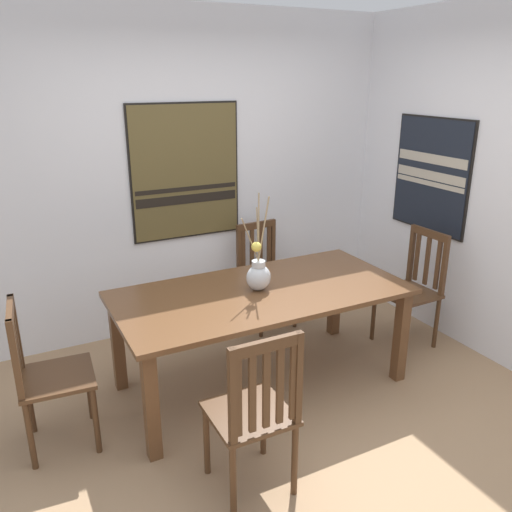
{
  "coord_description": "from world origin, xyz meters",
  "views": [
    {
      "loc": [
        -1.56,
        -2.37,
        2.16
      ],
      "look_at": [
        -0.04,
        0.59,
        1.0
      ],
      "focal_mm": 36.67,
      "sensor_mm": 36.0,
      "label": 1
    }
  ],
  "objects_px": {
    "chair_2": "(413,288)",
    "painting_on_side_wall": "(432,175)",
    "dining_table": "(261,302)",
    "centerpiece_vase": "(258,274)",
    "chair_3": "(46,374)",
    "chair_1": "(255,411)",
    "chair_0": "(264,272)",
    "painting_on_back_wall": "(185,172)"
  },
  "relations": [
    {
      "from": "chair_0",
      "to": "chair_3",
      "type": "height_order",
      "value": "chair_3"
    },
    {
      "from": "centerpiece_vase",
      "to": "chair_0",
      "type": "bearing_deg",
      "value": 59.77
    },
    {
      "from": "chair_1",
      "to": "chair_3",
      "type": "distance_m",
      "value": 1.29
    },
    {
      "from": "dining_table",
      "to": "painting_on_side_wall",
      "type": "height_order",
      "value": "painting_on_side_wall"
    },
    {
      "from": "chair_2",
      "to": "chair_3",
      "type": "xyz_separation_m",
      "value": [
        -2.85,
        -0.01,
        -0.01
      ]
    },
    {
      "from": "dining_table",
      "to": "chair_1",
      "type": "height_order",
      "value": "chair_1"
    },
    {
      "from": "chair_0",
      "to": "chair_3",
      "type": "relative_size",
      "value": 0.97
    },
    {
      "from": "chair_2",
      "to": "chair_0",
      "type": "bearing_deg",
      "value": 135.34
    },
    {
      "from": "chair_1",
      "to": "painting_on_side_wall",
      "type": "bearing_deg",
      "value": 27.7
    },
    {
      "from": "chair_2",
      "to": "centerpiece_vase",
      "type": "bearing_deg",
      "value": 179.06
    },
    {
      "from": "chair_3",
      "to": "painting_on_side_wall",
      "type": "relative_size",
      "value": 0.98
    },
    {
      "from": "chair_2",
      "to": "chair_3",
      "type": "relative_size",
      "value": 1.02
    },
    {
      "from": "centerpiece_vase",
      "to": "chair_3",
      "type": "distance_m",
      "value": 1.47
    },
    {
      "from": "painting_on_back_wall",
      "to": "chair_2",
      "type": "bearing_deg",
      "value": -38.83
    },
    {
      "from": "chair_1",
      "to": "chair_2",
      "type": "bearing_deg",
      "value": 25.36
    },
    {
      "from": "dining_table",
      "to": "painting_on_side_wall",
      "type": "distance_m",
      "value": 1.94
    },
    {
      "from": "dining_table",
      "to": "painting_on_side_wall",
      "type": "xyz_separation_m",
      "value": [
        1.79,
        0.29,
        0.7
      ]
    },
    {
      "from": "chair_1",
      "to": "painting_on_back_wall",
      "type": "xyz_separation_m",
      "value": [
        0.43,
        2.13,
        0.87
      ]
    },
    {
      "from": "chair_0",
      "to": "chair_2",
      "type": "xyz_separation_m",
      "value": [
        0.91,
        -0.9,
        0.01
      ]
    },
    {
      "from": "chair_1",
      "to": "painting_on_side_wall",
      "type": "distance_m",
      "value": 2.74
    },
    {
      "from": "painting_on_side_wall",
      "to": "centerpiece_vase",
      "type": "bearing_deg",
      "value": -171.39
    },
    {
      "from": "chair_1",
      "to": "chair_0",
      "type": "bearing_deg",
      "value": 60.73
    },
    {
      "from": "chair_2",
      "to": "painting_on_back_wall",
      "type": "bearing_deg",
      "value": 141.17
    },
    {
      "from": "painting_on_back_wall",
      "to": "painting_on_side_wall",
      "type": "relative_size",
      "value": 1.17
    },
    {
      "from": "dining_table",
      "to": "chair_0",
      "type": "relative_size",
      "value": 2.21
    },
    {
      "from": "chair_1",
      "to": "painting_on_back_wall",
      "type": "relative_size",
      "value": 0.87
    },
    {
      "from": "chair_2",
      "to": "painting_on_side_wall",
      "type": "distance_m",
      "value": 0.98
    },
    {
      "from": "dining_table",
      "to": "chair_0",
      "type": "xyz_separation_m",
      "value": [
        0.5,
        0.89,
        -0.16
      ]
    },
    {
      "from": "painting_on_back_wall",
      "to": "chair_0",
      "type": "bearing_deg",
      "value": -27.49
    },
    {
      "from": "dining_table",
      "to": "chair_2",
      "type": "distance_m",
      "value": 1.42
    },
    {
      "from": "chair_0",
      "to": "chair_1",
      "type": "xyz_separation_m",
      "value": [
        -1.02,
        -1.82,
        0.03
      ]
    },
    {
      "from": "chair_2",
      "to": "painting_on_side_wall",
      "type": "bearing_deg",
      "value": 38.19
    },
    {
      "from": "dining_table",
      "to": "painting_on_side_wall",
      "type": "bearing_deg",
      "value": 9.13
    },
    {
      "from": "chair_3",
      "to": "centerpiece_vase",
      "type": "bearing_deg",
      "value": 1.38
    },
    {
      "from": "centerpiece_vase",
      "to": "chair_0",
      "type": "distance_m",
      "value": 1.09
    },
    {
      "from": "painting_on_back_wall",
      "to": "dining_table",
      "type": "bearing_deg",
      "value": -85.51
    },
    {
      "from": "chair_0",
      "to": "centerpiece_vase",
      "type": "bearing_deg",
      "value": -120.23
    },
    {
      "from": "dining_table",
      "to": "chair_3",
      "type": "xyz_separation_m",
      "value": [
        -1.44,
        -0.02,
        -0.16
      ]
    },
    {
      "from": "painting_on_back_wall",
      "to": "chair_1",
      "type": "bearing_deg",
      "value": -101.44
    },
    {
      "from": "chair_0",
      "to": "chair_1",
      "type": "bearing_deg",
      "value": -119.27
    },
    {
      "from": "painting_on_back_wall",
      "to": "painting_on_side_wall",
      "type": "bearing_deg",
      "value": -25.9
    },
    {
      "from": "centerpiece_vase",
      "to": "chair_2",
      "type": "bearing_deg",
      "value": -0.94
    }
  ]
}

